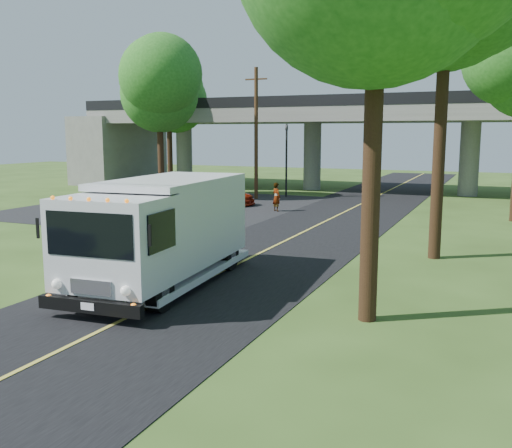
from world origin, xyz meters
The scene contains 12 objects.
ground centered at (0.00, 0.00, 0.00)m, with size 120.00×120.00×0.00m, color #31491A.
road centered at (0.00, 10.00, 0.01)m, with size 7.00×90.00×0.02m, color black.
parking_lot centered at (-11.00, 18.00, 0.01)m, with size 16.00×18.00×0.01m, color black.
lane_line centered at (0.00, 10.00, 0.03)m, with size 0.12×90.00×0.01m, color gold.
overpass centered at (0.00, 32.00, 4.56)m, with size 54.00×10.00×7.30m.
traffic_signal centered at (-6.00, 26.00, 3.20)m, with size 0.18×0.22×5.20m.
utility_pole centered at (-7.50, 24.00, 4.59)m, with size 1.60×0.26×9.00m.
tree_left_lot centered at (-13.79, 21.84, 7.90)m, with size 5.60×5.50×10.50m.
tree_left_far centered at (-16.79, 27.84, 7.45)m, with size 5.26×5.16×9.89m.
step_van centered at (-0.88, 1.74, 1.74)m, with size 3.40×7.83×3.20m.
red_sedan centered at (-8.20, 20.00, 0.65)m, with size 1.82×4.48×1.30m, color #991D09.
pedestrian centered at (-3.80, 18.49, 0.85)m, with size 0.62×0.41×1.70m, color gray.
Camera 1 is at (8.38, -12.53, 4.57)m, focal length 40.00 mm.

